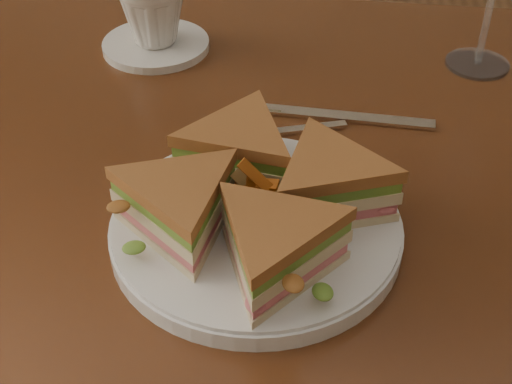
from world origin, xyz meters
TOP-DOWN VIEW (x-y plane):
  - table at (0.00, 0.00)m, footprint 1.20×0.80m
  - plate at (0.00, -0.10)m, footprint 0.25×0.25m
  - sandwich_wedges at (0.00, -0.10)m, footprint 0.28×0.28m
  - crisps_mound at (0.00, -0.10)m, footprint 0.09×0.09m
  - spoon at (-0.06, 0.04)m, footprint 0.18×0.07m
  - knife at (0.05, 0.10)m, footprint 0.22×0.03m
  - saucer at (-0.17, 0.22)m, footprint 0.13×0.13m
  - coffee_cup at (-0.17, 0.22)m, footprint 0.10×0.10m

SIDE VIEW (x-z plane):
  - table at x=0.00m, z-range 0.28..1.03m
  - knife at x=0.05m, z-range 0.75..0.75m
  - spoon at x=-0.06m, z-range 0.75..0.76m
  - saucer at x=-0.17m, z-range 0.75..0.76m
  - plate at x=0.00m, z-range 0.75..0.77m
  - crisps_mound at x=0.00m, z-range 0.77..0.82m
  - sandwich_wedges at x=0.00m, z-range 0.77..0.82m
  - coffee_cup at x=-0.17m, z-range 0.76..0.84m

